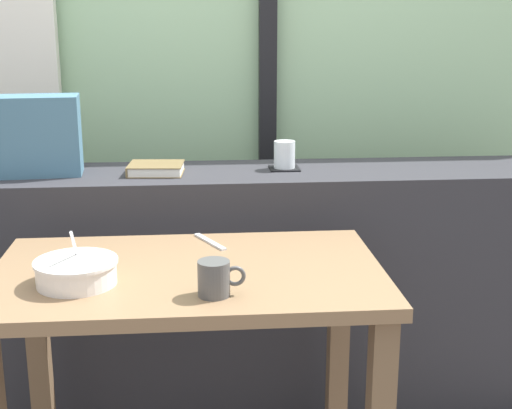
{
  "coord_description": "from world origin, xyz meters",
  "views": [
    {
      "loc": [
        -0.08,
        -1.84,
        1.37
      ],
      "look_at": [
        0.11,
        0.36,
        0.78
      ],
      "focal_mm": 50.81,
      "sensor_mm": 36.0,
      "label": 1
    }
  ],
  "objects_px": {
    "soup_bowl": "(76,272)",
    "closed_book": "(156,169)",
    "fork_utensil": "(210,242)",
    "ceramic_mug": "(215,278)",
    "throw_pillow": "(30,136)",
    "coaster_square": "(284,168)",
    "juice_glass": "(284,156)",
    "breakfast_table": "(189,316)"
  },
  "relations": [
    {
      "from": "closed_book",
      "to": "throw_pillow",
      "type": "bearing_deg",
      "value": 177.88
    },
    {
      "from": "juice_glass",
      "to": "fork_utensil",
      "type": "xyz_separation_m",
      "value": [
        -0.27,
        -0.42,
        -0.17
      ]
    },
    {
      "from": "breakfast_table",
      "to": "ceramic_mug",
      "type": "distance_m",
      "value": 0.26
    },
    {
      "from": "soup_bowl",
      "to": "closed_book",
      "type": "bearing_deg",
      "value": 76.58
    },
    {
      "from": "breakfast_table",
      "to": "closed_book",
      "type": "relative_size",
      "value": 5.3
    },
    {
      "from": "coaster_square",
      "to": "closed_book",
      "type": "relative_size",
      "value": 0.53
    },
    {
      "from": "fork_utensil",
      "to": "closed_book",
      "type": "bearing_deg",
      "value": 87.23
    },
    {
      "from": "closed_book",
      "to": "ceramic_mug",
      "type": "height_order",
      "value": "closed_book"
    },
    {
      "from": "breakfast_table",
      "to": "throw_pillow",
      "type": "distance_m",
      "value": 0.89
    },
    {
      "from": "closed_book",
      "to": "fork_utensil",
      "type": "relative_size",
      "value": 1.12
    },
    {
      "from": "throw_pillow",
      "to": "soup_bowl",
      "type": "distance_m",
      "value": 0.77
    },
    {
      "from": "ceramic_mug",
      "to": "breakfast_table",
      "type": "bearing_deg",
      "value": 109.11
    },
    {
      "from": "ceramic_mug",
      "to": "soup_bowl",
      "type": "bearing_deg",
      "value": 162.94
    },
    {
      "from": "fork_utensil",
      "to": "ceramic_mug",
      "type": "distance_m",
      "value": 0.4
    },
    {
      "from": "coaster_square",
      "to": "soup_bowl",
      "type": "xyz_separation_m",
      "value": [
        -0.6,
        -0.72,
        -0.09
      ]
    },
    {
      "from": "closed_book",
      "to": "soup_bowl",
      "type": "relative_size",
      "value": 0.93
    },
    {
      "from": "coaster_square",
      "to": "juice_glass",
      "type": "relative_size",
      "value": 1.09
    },
    {
      "from": "breakfast_table",
      "to": "coaster_square",
      "type": "xyz_separation_m",
      "value": [
        0.33,
        0.63,
        0.26
      ]
    },
    {
      "from": "soup_bowl",
      "to": "fork_utensil",
      "type": "distance_m",
      "value": 0.45
    },
    {
      "from": "breakfast_table",
      "to": "juice_glass",
      "type": "bearing_deg",
      "value": 62.53
    },
    {
      "from": "coaster_square",
      "to": "ceramic_mug",
      "type": "xyz_separation_m",
      "value": [
        -0.26,
        -0.82,
        -0.08
      ]
    },
    {
      "from": "juice_glass",
      "to": "soup_bowl",
      "type": "height_order",
      "value": "juice_glass"
    },
    {
      "from": "coaster_square",
      "to": "soup_bowl",
      "type": "distance_m",
      "value": 0.94
    },
    {
      "from": "breakfast_table",
      "to": "ceramic_mug",
      "type": "height_order",
      "value": "ceramic_mug"
    },
    {
      "from": "closed_book",
      "to": "fork_utensil",
      "type": "xyz_separation_m",
      "value": [
        0.17,
        -0.38,
        -0.14
      ]
    },
    {
      "from": "fork_utensil",
      "to": "ceramic_mug",
      "type": "relative_size",
      "value": 1.5
    },
    {
      "from": "closed_book",
      "to": "throw_pillow",
      "type": "relative_size",
      "value": 0.59
    },
    {
      "from": "coaster_square",
      "to": "breakfast_table",
      "type": "bearing_deg",
      "value": -117.47
    },
    {
      "from": "fork_utensil",
      "to": "juice_glass",
      "type": "bearing_deg",
      "value": 30.77
    },
    {
      "from": "coaster_square",
      "to": "ceramic_mug",
      "type": "distance_m",
      "value": 0.86
    },
    {
      "from": "closed_book",
      "to": "fork_utensil",
      "type": "bearing_deg",
      "value": -66.21
    },
    {
      "from": "soup_bowl",
      "to": "coaster_square",
      "type": "bearing_deg",
      "value": 50.08
    },
    {
      "from": "breakfast_table",
      "to": "juice_glass",
      "type": "relative_size",
      "value": 10.97
    },
    {
      "from": "juice_glass",
      "to": "fork_utensil",
      "type": "relative_size",
      "value": 0.54
    },
    {
      "from": "throw_pillow",
      "to": "fork_utensil",
      "type": "distance_m",
      "value": 0.74
    },
    {
      "from": "juice_glass",
      "to": "fork_utensil",
      "type": "height_order",
      "value": "juice_glass"
    },
    {
      "from": "breakfast_table",
      "to": "fork_utensil",
      "type": "xyz_separation_m",
      "value": [
        0.06,
        0.22,
        0.13
      ]
    },
    {
      "from": "breakfast_table",
      "to": "juice_glass",
      "type": "xyz_separation_m",
      "value": [
        0.33,
        0.63,
        0.3
      ]
    },
    {
      "from": "juice_glass",
      "to": "fork_utensil",
      "type": "distance_m",
      "value": 0.52
    },
    {
      "from": "juice_glass",
      "to": "closed_book",
      "type": "distance_m",
      "value": 0.44
    },
    {
      "from": "juice_glass",
      "to": "throw_pillow",
      "type": "xyz_separation_m",
      "value": [
        -0.84,
        -0.02,
        0.08
      ]
    },
    {
      "from": "coaster_square",
      "to": "throw_pillow",
      "type": "distance_m",
      "value": 0.85
    }
  ]
}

